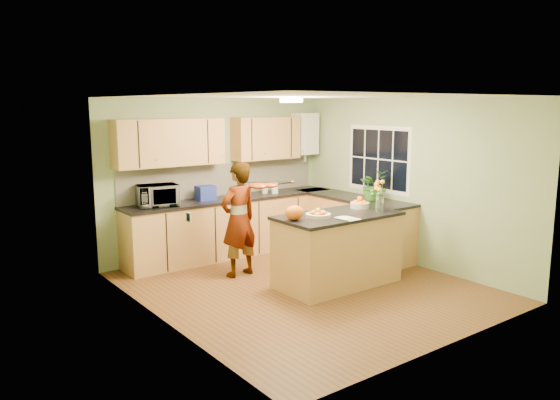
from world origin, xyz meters
TOP-DOWN VIEW (x-y plane):
  - floor at (0.00, 0.00)m, footprint 4.50×4.50m
  - ceiling at (0.00, 0.00)m, footprint 4.00×4.50m
  - wall_back at (0.00, 2.25)m, footprint 4.00×0.02m
  - wall_front at (0.00, -2.25)m, footprint 4.00×0.02m
  - wall_left at (-2.00, 0.00)m, footprint 0.02×4.50m
  - wall_right at (2.00, 0.00)m, footprint 0.02×4.50m
  - back_counter at (0.10, 1.95)m, footprint 3.64×0.62m
  - right_counter at (1.70, 0.85)m, footprint 0.62×2.24m
  - splashback at (0.10, 2.23)m, footprint 3.60×0.02m
  - upper_cabinets at (-0.18, 2.08)m, footprint 3.20×0.34m
  - boiler at (1.70, 2.09)m, footprint 0.40×0.30m
  - window_right at (1.99, 0.60)m, footprint 0.01×1.30m
  - light_switch at (-1.99, -0.60)m, footprint 0.02×0.09m
  - ceiling_lamp at (0.00, 0.30)m, footprint 0.30×0.30m
  - peninsula_island at (0.43, -0.17)m, footprint 1.69×0.87m
  - fruit_dish at (0.08, -0.17)m, footprint 0.32×0.32m
  - orange_bowl at (0.98, -0.02)m, footprint 0.27×0.27m
  - flower_vase at (1.03, -0.35)m, footprint 0.25×0.25m
  - orange_bag at (-0.27, -0.12)m, footprint 0.31×0.29m
  - papers at (0.33, -0.47)m, footprint 0.20×0.27m
  - violinist at (-0.42, 0.95)m, footprint 0.63×0.46m
  - violin at (-0.22, 0.73)m, footprint 0.67×0.59m
  - microwave at (-1.18, 1.94)m, footprint 0.64×0.49m
  - blue_box at (-0.38, 1.97)m, footprint 0.28×0.21m
  - kettle at (0.27, 1.93)m, footprint 0.15×0.15m
  - jar_cream at (0.76, 1.99)m, footprint 0.11×0.11m
  - jar_white at (0.89, 1.88)m, footprint 0.13×0.13m
  - potted_plant at (1.70, 0.43)m, footprint 0.50×0.45m

SIDE VIEW (x-z plane):
  - floor at x=0.00m, z-range 0.00..0.00m
  - back_counter at x=0.10m, z-range 0.00..0.94m
  - right_counter at x=1.70m, z-range 0.00..0.94m
  - peninsula_island at x=0.43m, z-range 0.00..0.97m
  - violinist at x=-0.42m, z-range 0.00..1.62m
  - papers at x=0.33m, z-range 0.97..0.98m
  - fruit_dish at x=0.08m, z-range 0.96..1.07m
  - jar_cream at x=0.76m, z-range 0.94..1.10m
  - jar_white at x=0.89m, z-range 0.94..1.11m
  - orange_bowl at x=0.98m, z-range 0.96..1.11m
  - kettle at x=0.27m, z-range 0.92..1.19m
  - blue_box at x=-0.38m, z-range 0.94..1.17m
  - orange_bag at x=-0.27m, z-range 0.97..1.16m
  - microwave at x=-1.18m, z-range 0.94..1.26m
  - potted_plant at x=1.70m, z-range 0.94..1.42m
  - splashback at x=0.10m, z-range 0.94..1.46m
  - wall_back at x=0.00m, z-range 0.00..2.50m
  - wall_front at x=0.00m, z-range 0.00..2.50m
  - wall_left at x=-2.00m, z-range 0.00..2.50m
  - wall_right at x=2.00m, z-range 0.00..2.50m
  - flower_vase at x=1.03m, z-range 1.04..1.51m
  - violin at x=-0.22m, z-range 1.22..1.38m
  - light_switch at x=-1.99m, z-range 1.26..1.34m
  - window_right at x=1.99m, z-range 1.02..2.08m
  - upper_cabinets at x=-0.18m, z-range 1.50..2.20m
  - boiler at x=1.70m, z-range 1.47..2.33m
  - ceiling_lamp at x=0.00m, z-range 2.43..2.50m
  - ceiling at x=0.00m, z-range 2.49..2.51m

